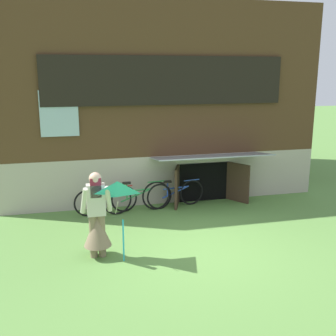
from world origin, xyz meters
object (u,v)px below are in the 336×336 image
person (97,222)px  bicycle_blue (176,194)px  bicycle_green (137,197)px  kite (118,200)px  bicycle_red (106,200)px

person → bicycle_blue: size_ratio=1.05×
bicycle_blue → bicycle_green: size_ratio=0.90×
person → bicycle_green: person is taller
person → bicycle_green: 2.62m
bicycle_blue → bicycle_green: (-1.04, -0.15, 0.03)m
kite → bicycle_red: 2.99m
person → bicycle_red: person is taller
person → bicycle_green: bearing=72.7°
bicycle_green → bicycle_red: size_ratio=1.11×
bicycle_red → kite: bearing=-97.0°
person → bicycle_red: 2.43m
kite → bicycle_red: size_ratio=0.95×
bicycle_green → bicycle_blue: bearing=1.4°
person → kite: (0.35, -0.48, 0.56)m
person → bicycle_blue: bearing=57.4°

